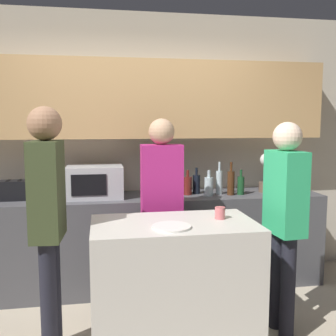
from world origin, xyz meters
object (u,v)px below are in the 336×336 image
(toaster, at_px, (15,190))
(bottle_0, at_px, (165,183))
(bottle_5, at_px, (219,182))
(bottle_6, at_px, (231,182))
(potted_plant, at_px, (266,173))
(bottle_3, at_px, (196,184))
(microwave, at_px, (95,182))
(plate_on_island, at_px, (172,227))
(bottle_2, at_px, (188,185))
(bottle_1, at_px, (177,183))
(person_right, at_px, (48,210))
(cup_0, at_px, (220,213))
(person_left, at_px, (162,198))
(person_center, at_px, (285,211))
(bottle_4, at_px, (209,186))
(bottle_7, at_px, (241,185))

(toaster, bearing_deg, bottle_0, 0.24)
(bottle_5, height_order, bottle_6, bottle_6)
(potted_plant, bearing_deg, bottle_0, 179.68)
(potted_plant, bearing_deg, bottle_3, 178.01)
(microwave, height_order, plate_on_island, microwave)
(bottle_0, bearing_deg, bottle_2, -6.76)
(microwave, distance_m, bottle_2, 0.90)
(bottle_2, relative_size, bottle_3, 0.94)
(plate_on_island, bearing_deg, bottle_1, 77.57)
(person_right, bearing_deg, cup_0, 93.03)
(bottle_6, bearing_deg, bottle_5, 146.23)
(bottle_2, bearing_deg, bottle_5, -2.52)
(bottle_5, relative_size, person_left, 0.20)
(person_left, bearing_deg, bottle_6, -149.91)
(cup_0, bearing_deg, person_center, 2.40)
(person_center, bearing_deg, person_right, 85.97)
(cup_0, bearing_deg, bottle_3, 84.98)
(bottle_6, bearing_deg, person_center, -84.33)
(bottle_0, relative_size, bottle_3, 1.15)
(microwave, height_order, potted_plant, potted_plant)
(bottle_4, distance_m, bottle_6, 0.22)
(microwave, bearing_deg, bottle_7, -3.81)
(bottle_3, bearing_deg, potted_plant, -1.99)
(bottle_2, relative_size, plate_on_island, 0.94)
(bottle_5, bearing_deg, potted_plant, 3.85)
(bottle_2, height_order, person_right, person_right)
(microwave, bearing_deg, bottle_4, -5.16)
(bottle_1, height_order, bottle_6, bottle_6)
(potted_plant, bearing_deg, person_left, -155.49)
(microwave, xyz_separation_m, bottle_0, (0.68, 0.01, -0.04))
(cup_0, bearing_deg, person_right, 179.04)
(bottle_0, height_order, person_center, person_center)
(cup_0, xyz_separation_m, person_right, (-1.19, 0.02, 0.06))
(bottle_3, bearing_deg, bottle_5, -15.15)
(bottle_7, distance_m, person_right, 1.96)
(person_right, bearing_deg, person_center, 94.04)
(bottle_4, bearing_deg, person_center, -71.60)
(person_left, distance_m, person_center, 1.00)
(bottle_3, bearing_deg, bottle_1, -165.55)
(bottle_5, bearing_deg, person_left, -142.92)
(bottle_2, relative_size, cup_0, 2.85)
(bottle_2, height_order, bottle_3, bottle_3)
(toaster, relative_size, bottle_3, 1.00)
(potted_plant, relative_size, bottle_1, 1.24)
(toaster, distance_m, bottle_7, 2.14)
(bottle_7, height_order, person_left, person_left)
(microwave, bearing_deg, cup_0, -50.18)
(bottle_0, height_order, person_right, person_right)
(bottle_5, relative_size, cup_0, 3.74)
(cup_0, distance_m, person_left, 0.65)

